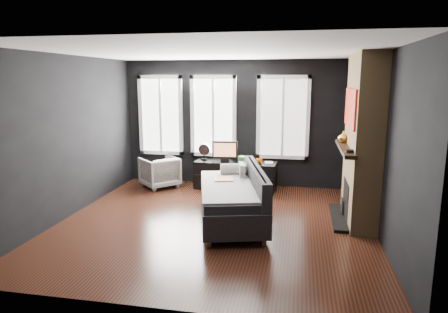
% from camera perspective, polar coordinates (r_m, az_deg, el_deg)
% --- Properties ---
extents(floor, '(5.00, 5.00, 0.00)m').
position_cam_1_polar(floor, '(6.57, -1.37, -9.50)').
color(floor, black).
rests_on(floor, ground).
extents(ceiling, '(5.00, 5.00, 0.00)m').
position_cam_1_polar(ceiling, '(6.16, -1.49, 14.73)').
color(ceiling, white).
rests_on(ceiling, ground).
extents(wall_back, '(5.00, 0.02, 2.70)m').
position_cam_1_polar(wall_back, '(8.66, 2.09, 4.73)').
color(wall_back, black).
rests_on(wall_back, ground).
extents(wall_left, '(0.02, 5.00, 2.70)m').
position_cam_1_polar(wall_left, '(7.18, -21.35, 2.65)').
color(wall_left, black).
rests_on(wall_left, ground).
extents(wall_right, '(0.02, 5.00, 2.70)m').
position_cam_1_polar(wall_right, '(6.20, 21.79, 1.40)').
color(wall_right, black).
rests_on(wall_right, ground).
extents(windows, '(4.00, 0.16, 1.76)m').
position_cam_1_polar(windows, '(8.65, -0.91, 11.56)').
color(windows, white).
rests_on(windows, wall_back).
extents(fireplace, '(0.70, 1.62, 2.70)m').
position_cam_1_polar(fireplace, '(6.75, 19.19, 2.31)').
color(fireplace, '#93724C').
rests_on(fireplace, floor).
extents(sofa, '(1.56, 2.32, 0.91)m').
position_cam_1_polar(sofa, '(6.47, 1.05, -5.55)').
color(sofa, black).
rests_on(sofa, floor).
extents(stripe_pillow, '(0.17, 0.39, 0.38)m').
position_cam_1_polar(stripe_pillow, '(7.00, 2.58, -2.57)').
color(stripe_pillow, gray).
rests_on(stripe_pillow, sofa).
extents(armchair, '(0.96, 0.96, 0.72)m').
position_cam_1_polar(armchair, '(8.70, -9.19, -1.98)').
color(armchair, silver).
rests_on(armchair, floor).
extents(media_console, '(1.75, 0.65, 0.59)m').
position_cam_1_polar(media_console, '(8.46, 1.65, -2.70)').
color(media_console, black).
rests_on(media_console, floor).
extents(monitor, '(0.55, 0.17, 0.48)m').
position_cam_1_polar(monitor, '(8.42, 0.12, 0.98)').
color(monitor, black).
rests_on(monitor, media_console).
extents(desk_fan, '(0.27, 0.27, 0.36)m').
position_cam_1_polar(desk_fan, '(8.56, -2.84, 0.71)').
color(desk_fan, '#979797').
rests_on(desk_fan, media_console).
extents(mug, '(0.16, 0.14, 0.13)m').
position_cam_1_polar(mug, '(8.22, 5.02, -0.56)').
color(mug, '#DD5F01').
rests_on(mug, media_console).
extents(book, '(0.17, 0.04, 0.23)m').
position_cam_1_polar(book, '(8.28, 5.85, -0.15)').
color(book, '#B7A68F').
rests_on(book, media_console).
extents(storage_box, '(0.27, 0.20, 0.13)m').
position_cam_1_polar(storage_box, '(8.29, 2.97, -0.43)').
color(storage_box, '#337331').
rests_on(storage_box, media_console).
extents(mantel_vase, '(0.19, 0.20, 0.18)m').
position_cam_1_polar(mantel_vase, '(7.17, 16.70, 2.71)').
color(mantel_vase, gold).
rests_on(mantel_vase, fireplace).
extents(mantel_clock, '(0.15, 0.15, 0.04)m').
position_cam_1_polar(mantel_clock, '(6.19, 17.56, 0.74)').
color(mantel_clock, black).
rests_on(mantel_clock, fireplace).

